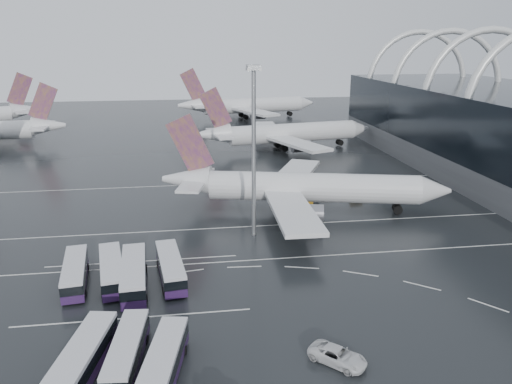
{
  "coord_description": "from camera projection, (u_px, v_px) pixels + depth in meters",
  "views": [
    {
      "loc": [
        -17.15,
        -69.79,
        31.7
      ],
      "look_at": [
        -5.43,
        9.85,
        7.0
      ],
      "focal_mm": 35.0,
      "sensor_mm": 36.0,
      "label": 1
    }
  ],
  "objects": [
    {
      "name": "ground",
      "position": [
        300.0,
        252.0,
        77.7
      ],
      "size": [
        420.0,
        420.0,
        0.0
      ],
      "primitive_type": "plane",
      "color": "black",
      "rests_on": "ground"
    },
    {
      "name": "lane_marking_near",
      "position": [
        303.0,
        257.0,
        75.8
      ],
      "size": [
        120.0,
        0.25,
        0.01
      ],
      "primitive_type": "cube",
      "color": "silver",
      "rests_on": "ground"
    },
    {
      "name": "lane_marking_mid",
      "position": [
        284.0,
        225.0,
        89.04
      ],
      "size": [
        120.0,
        0.25,
        0.01
      ],
      "primitive_type": "cube",
      "color": "silver",
      "rests_on": "ground"
    },
    {
      "name": "lane_marking_far",
      "position": [
        260.0,
        182.0,
        115.53
      ],
      "size": [
        120.0,
        0.25,
        0.01
      ],
      "primitive_type": "cube",
      "color": "silver",
      "rests_on": "ground"
    },
    {
      "name": "bus_bay_line_south",
      "position": [
        133.0,
        318.0,
        59.22
      ],
      "size": [
        28.0,
        0.25,
        0.01
      ],
      "primitive_type": "cube",
      "color": "silver",
      "rests_on": "ground"
    },
    {
      "name": "bus_bay_line_north",
      "position": [
        143.0,
        261.0,
        74.35
      ],
      "size": [
        28.0,
        0.25,
        0.01
      ],
      "primitive_type": "cube",
      "color": "silver",
      "rests_on": "ground"
    },
    {
      "name": "airliner_main",
      "position": [
        299.0,
        188.0,
        94.83
      ],
      "size": [
        54.26,
        46.87,
        18.53
      ],
      "rotation": [
        0.0,
        0.0,
        -0.24
      ],
      "color": "silver",
      "rests_on": "ground"
    },
    {
      "name": "airliner_gate_b",
      "position": [
        284.0,
        134.0,
        148.23
      ],
      "size": [
        54.95,
        48.82,
        19.11
      ],
      "rotation": [
        0.0,
        0.0,
        0.17
      ],
      "color": "silver",
      "rests_on": "ground"
    },
    {
      "name": "airliner_gate_c",
      "position": [
        246.0,
        106.0,
        206.58
      ],
      "size": [
        58.8,
        53.52,
        20.99
      ],
      "rotation": [
        0.0,
        0.0,
        0.18
      ],
      "color": "silver",
      "rests_on": "ground"
    },
    {
      "name": "bus_row_near_a",
      "position": [
        75.0,
        272.0,
        67.01
      ],
      "size": [
        4.42,
        12.81,
        3.09
      ],
      "rotation": [
        0.0,
        0.0,
        1.7
      ],
      "color": "#2B133B",
      "rests_on": "ground"
    },
    {
      "name": "bus_row_near_b",
      "position": [
        111.0,
        270.0,
        67.65
      ],
      "size": [
        4.94,
        13.13,
        3.16
      ],
      "rotation": [
        0.0,
        0.0,
        1.74
      ],
      "color": "#2B133B",
      "rests_on": "ground"
    },
    {
      "name": "bus_row_near_c",
      "position": [
        134.0,
        274.0,
        66.13
      ],
      "size": [
        4.07,
        14.01,
        3.4
      ],
      "rotation": [
        0.0,
        0.0,
        1.64
      ],
      "color": "#2B133B",
      "rests_on": "ground"
    },
    {
      "name": "bus_row_near_d",
      "position": [
        171.0,
        267.0,
        68.48
      ],
      "size": [
        4.53,
        13.22,
        3.19
      ],
      "rotation": [
        0.0,
        0.0,
        1.7
      ],
      "color": "#2B133B",
      "rests_on": "ground"
    },
    {
      "name": "bus_row_far_a",
      "position": [
        82.0,
        361.0,
        48.45
      ],
      "size": [
        5.46,
        13.68,
        3.29
      ],
      "rotation": [
        0.0,
        0.0,
        1.38
      ],
      "color": "#2B133B",
      "rests_on": "ground"
    },
    {
      "name": "bus_row_far_b",
      "position": [
        127.0,
        352.0,
        50.15
      ],
      "size": [
        3.83,
        12.17,
        2.95
      ],
      "rotation": [
        0.0,
        0.0,
        1.47
      ],
      "color": "#2B133B",
      "rests_on": "ground"
    },
    {
      "name": "bus_row_far_c",
      "position": [
        163.0,
        364.0,
        48.09
      ],
      "size": [
        5.06,
        12.9,
        3.1
      ],
      "rotation": [
        0.0,
        0.0,
        1.39
      ],
      "color": "#2B133B",
      "rests_on": "ground"
    },
    {
      "name": "van_curve_a",
      "position": [
        338.0,
        356.0,
        50.75
      ],
      "size": [
        6.28,
        6.25,
        1.68
      ],
      "primitive_type": "imported",
      "rotation": [
        0.0,
        0.0,
        0.79
      ],
      "color": "silver",
      "rests_on": "ground"
    },
    {
      "name": "floodlight_mast",
      "position": [
        254.0,
        132.0,
        79.21
      ],
      "size": [
        2.14,
        2.14,
        27.98
      ],
      "color": "gray",
      "rests_on": "ground"
    },
    {
      "name": "gse_cart_belly_a",
      "position": [
        356.0,
        197.0,
        102.54
      ],
      "size": [
        2.4,
        1.42,
        1.31
      ],
      "primitive_type": "cube",
      "color": "#AB7516",
      "rests_on": "ground"
    },
    {
      "name": "gse_cart_belly_b",
      "position": [
        389.0,
        183.0,
        112.26
      ],
      "size": [
        2.52,
        1.49,
        1.38
      ],
      "primitive_type": "cube",
      "color": "slate",
      "rests_on": "ground"
    },
    {
      "name": "gse_cart_belly_c",
      "position": [
        308.0,
        203.0,
        99.17
      ],
      "size": [
        1.96,
        1.16,
        1.07
      ],
      "primitive_type": "cube",
      "color": "#AB7516",
      "rests_on": "ground"
    },
    {
      "name": "gse_cart_belly_d",
      "position": [
        424.0,
        191.0,
        106.7
      ],
      "size": [
        2.1,
        1.24,
        1.14
      ],
      "primitive_type": "cube",
      "color": "slate",
      "rests_on": "ground"
    },
    {
      "name": "gse_cart_belly_e",
      "position": [
        327.0,
        192.0,
        106.04
      ],
      "size": [
        2.51,
        1.48,
        1.37
      ],
      "primitive_type": "cube",
      "color": "#AB7516",
      "rests_on": "ground"
    }
  ]
}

